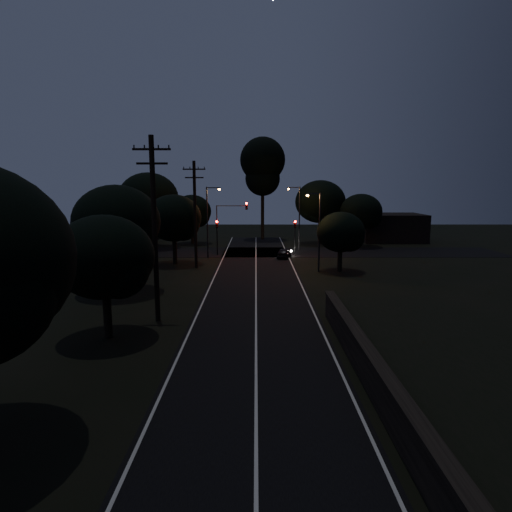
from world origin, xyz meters
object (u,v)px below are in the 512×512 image
object	(u,v)px
tall_pine	(263,166)
signal_right	(295,231)
utility_pole_far	(195,213)
signal_left	(217,231)
streetlight_b	(298,214)
car	(284,253)
signal_mast	(231,218)
streetlight_c	(318,226)
utility_pole_mid	(154,227)
streetlight_a	(209,217)

from	to	relation	value
tall_pine	signal_right	size ratio (longest dim) A/B	3.73
utility_pole_far	signal_right	world-z (taller)	utility_pole_far
tall_pine	signal_left	world-z (taller)	tall_pine
streetlight_b	car	size ratio (longest dim) A/B	2.43
signal_mast	streetlight_c	distance (m)	13.28
utility_pole_mid	streetlight_b	world-z (taller)	utility_pole_mid
utility_pole_mid	utility_pole_far	world-z (taller)	utility_pole_mid
tall_pine	streetlight_b	bearing A→B (deg)	-68.62
tall_pine	car	xyz separation A→B (m)	(2.20, -17.10, -10.47)
car	streetlight_c	bearing A→B (deg)	121.21
signal_right	car	size ratio (longest dim) A/B	1.25
utility_pole_far	signal_left	size ratio (longest dim) A/B	2.56
streetlight_c	tall_pine	bearing A→B (deg)	100.93
signal_left	streetlight_a	bearing A→B (deg)	-109.59
signal_left	utility_pole_far	bearing A→B (deg)	-99.94
utility_pole_far	tall_pine	xyz separation A→B (m)	(7.00, 23.00, 5.54)
streetlight_b	streetlight_c	xyz separation A→B (m)	(0.52, -14.00, -0.29)
streetlight_a	car	world-z (taller)	streetlight_a
utility_pole_mid	car	bearing A→B (deg)	68.11
signal_left	signal_right	distance (m)	9.20
utility_pole_mid	signal_left	xyz separation A→B (m)	(1.40, 24.99, -2.90)
utility_pole_far	car	distance (m)	11.99
utility_pole_mid	signal_right	size ratio (longest dim) A/B	2.68
signal_right	streetlight_c	xyz separation A→B (m)	(1.23, -9.99, 1.51)
utility_pole_mid	streetlight_b	bearing A→B (deg)	68.70
utility_pole_far	streetlight_a	xyz separation A→B (m)	(0.69, 6.00, -0.85)
streetlight_b	car	world-z (taller)	streetlight_b
tall_pine	streetlight_b	xyz separation A→B (m)	(4.31, -11.00, -6.39)
tall_pine	streetlight_c	xyz separation A→B (m)	(4.83, -25.00, -6.68)
car	signal_mast	bearing A→B (deg)	-6.07
signal_mast	streetlight_b	size ratio (longest dim) A/B	0.78
signal_mast	streetlight_a	xyz separation A→B (m)	(-2.39, -1.99, 0.30)
signal_right	streetlight_b	world-z (taller)	streetlight_b
signal_left	streetlight_c	bearing A→B (deg)	-43.76
utility_pole_far	streetlight_c	size ratio (longest dim) A/B	1.40
utility_pole_mid	tall_pine	xyz separation A→B (m)	(7.00, 40.00, 5.29)
tall_pine	streetlight_a	distance (m)	19.23
signal_left	streetlight_a	world-z (taller)	streetlight_a
signal_right	car	bearing A→B (deg)	-123.87
streetlight_c	utility_pole_far	bearing A→B (deg)	170.40
signal_mast	streetlight_c	size ratio (longest dim) A/B	0.83
streetlight_c	utility_pole_mid	bearing A→B (deg)	-128.26
tall_pine	utility_pole_far	bearing A→B (deg)	-106.93
signal_right	signal_mast	bearing A→B (deg)	179.97
utility_pole_far	car	bearing A→B (deg)	32.68
utility_pole_mid	signal_left	size ratio (longest dim) A/B	2.68
streetlight_b	streetlight_a	bearing A→B (deg)	-150.52
utility_pole_mid	utility_pole_far	xyz separation A→B (m)	(0.00, 17.00, -0.25)
signal_mast	streetlight_c	world-z (taller)	streetlight_c
utility_pole_mid	streetlight_b	size ratio (longest dim) A/B	1.38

